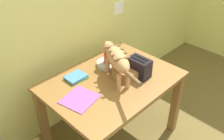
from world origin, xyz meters
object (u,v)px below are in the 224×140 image
(cat, at_px, (116,58))
(book_stack, at_px, (76,77))
(wicker_basket, at_px, (126,70))
(saucer_bowl, at_px, (108,64))
(toaster, at_px, (139,67))
(coffee_mug, at_px, (108,57))
(dining_table, at_px, (112,88))
(magazine, at_px, (80,99))

(cat, relative_size, book_stack, 3.67)
(book_stack, bearing_deg, wicker_basket, -37.28)
(saucer_bowl, bearing_deg, toaster, -76.59)
(coffee_mug, xyz_separation_m, toaster, (0.07, -0.31, 0.00))
(dining_table, bearing_deg, coffee_mug, 52.63)
(saucer_bowl, bearing_deg, book_stack, 172.15)
(saucer_bowl, xyz_separation_m, book_stack, (-0.35, 0.05, -0.00))
(toaster, bearing_deg, dining_table, 149.66)
(cat, height_order, magazine, cat)
(dining_table, distance_m, saucer_bowl, 0.26)
(dining_table, bearing_deg, saucer_bowl, 53.42)
(cat, height_order, saucer_bowl, cat)
(dining_table, height_order, coffee_mug, coffee_mug)
(coffee_mug, bearing_deg, saucer_bowl, 180.00)
(saucer_bowl, bearing_deg, dining_table, -126.58)
(book_stack, xyz_separation_m, toaster, (0.42, -0.36, 0.07))
(coffee_mug, xyz_separation_m, wicker_basket, (0.00, -0.22, -0.04))
(dining_table, bearing_deg, toaster, -30.34)
(toaster, bearing_deg, cat, 145.23)
(magazine, bearing_deg, dining_table, -11.70)
(cat, xyz_separation_m, toaster, (0.17, -0.12, -0.12))
(coffee_mug, bearing_deg, toaster, -77.30)
(saucer_bowl, relative_size, magazine, 0.85)
(coffee_mug, relative_size, wicker_basket, 0.47)
(coffee_mug, distance_m, magazine, 0.55)
(magazine, distance_m, wicker_basket, 0.52)
(dining_table, relative_size, wicker_basket, 4.35)
(saucer_bowl, xyz_separation_m, toaster, (0.07, -0.31, 0.07))
(dining_table, relative_size, saucer_bowl, 5.26)
(magazine, bearing_deg, wicker_basket, -15.96)
(book_stack, distance_m, wicker_basket, 0.45)
(dining_table, xyz_separation_m, cat, (0.04, -0.01, 0.29))
(cat, height_order, coffee_mug, cat)
(coffee_mug, distance_m, wicker_basket, 0.23)
(saucer_bowl, xyz_separation_m, coffee_mug, (0.00, 0.00, 0.07))
(coffee_mug, relative_size, book_stack, 0.67)
(magazine, distance_m, toaster, 0.60)
(book_stack, xyz_separation_m, wicker_basket, (0.36, -0.27, 0.03))
(saucer_bowl, height_order, magazine, saucer_bowl)
(cat, xyz_separation_m, saucer_bowl, (0.09, 0.19, -0.18))
(dining_table, height_order, cat, cat)
(dining_table, xyz_separation_m, saucer_bowl, (0.14, 0.19, 0.11))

